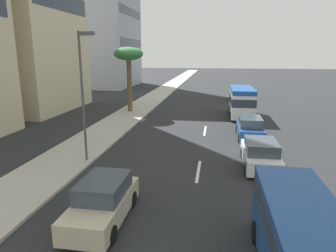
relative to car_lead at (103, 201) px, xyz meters
The scene contains 14 objects.
ground_plane 25.38m from the car_lead, ahead, with size 198.00×198.00×0.00m, color #26282B.
sidewalk_right 25.60m from the car_lead, 10.72° to the left, with size 162.00×3.64×0.15m, color #B2ADA3.
lane_stripe_mid 6.58m from the car_lead, 30.95° to the right, with size 3.20×0.16×0.01m, color silver.
lane_stripe_far 15.05m from the car_lead, 12.92° to the right, with size 3.20×0.16×0.01m, color silver.
car_lead is the anchor object (origin of this frame).
car_second 33.53m from the car_lead, 12.09° to the right, with size 4.33×1.91×1.65m.
minibus_third 22.20m from the car_lead, 17.74° to the right, with size 6.26×2.37×2.97m.
car_fourth 9.69m from the car_lead, 44.52° to the right, with size 4.53×1.91×1.58m.
car_fifth 14.83m from the car_lead, 27.40° to the right, with size 4.60×1.85×1.63m.
van_sixth 6.98m from the car_lead, 107.66° to the right, with size 5.35×2.07×2.41m.
pedestrian_near_lamp 22.53m from the car_lead, 13.09° to the left, with size 0.35×0.39×1.57m.
palm_tree 22.80m from the car_lead, 13.38° to the left, with size 3.10×3.10×6.86m.
street_lamp 7.85m from the car_lead, 28.34° to the left, with size 0.24×0.97×7.40m.
office_tower_far 53.34m from the car_lead, 21.75° to the left, with size 15.35×13.75×30.58m.
Camera 1 is at (-3.76, -0.82, 6.35)m, focal length 32.29 mm.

